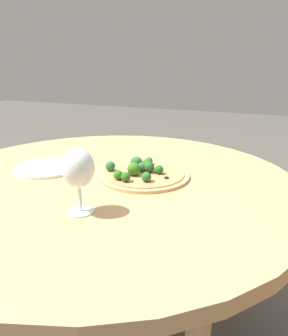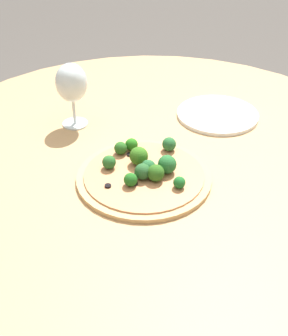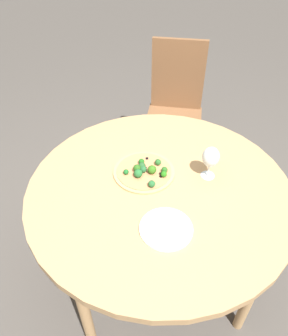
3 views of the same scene
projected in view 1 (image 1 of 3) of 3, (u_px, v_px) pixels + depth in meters
name	position (u px, v px, depth m)	size (l,w,h in m)	color
dining_table	(108.00, 195.00, 1.08)	(1.23, 1.23, 0.71)	tan
pizza	(142.00, 173.00, 1.08)	(0.30, 0.30, 0.06)	tan
wine_glass	(78.00, 169.00, 0.80)	(0.08, 0.08, 0.17)	silver
plate_near	(46.00, 168.00, 1.15)	(0.22, 0.22, 0.01)	white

